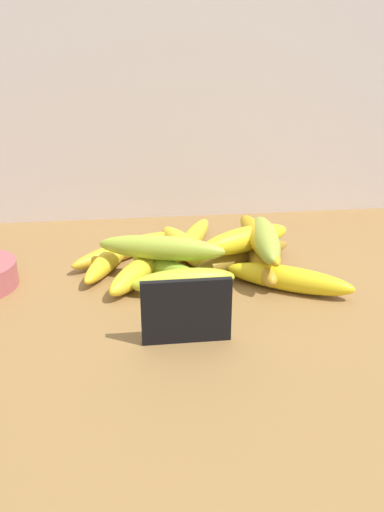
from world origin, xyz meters
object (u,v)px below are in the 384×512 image
banana_3 (243,258)px  banana_4 (181,281)px  banana_8 (137,273)px  banana_9 (263,262)px  chalkboard_sign (186,314)px  banana_0 (289,279)px  banana_11 (259,238)px  banana_13 (246,239)px  banana_5 (186,248)px  banana_10 (265,239)px  banana_6 (168,269)px  banana_12 (161,248)px  banana_2 (110,258)px  banana_7 (125,249)px  banana_1 (192,239)px

banana_3 → banana_4: banana_4 is taller
banana_8 → banana_9: size_ratio=0.99×
chalkboard_sign → banana_0: size_ratio=0.58×
banana_11 → banana_13: banana_11 is taller
banana_0 → banana_5: (-13.60, 13.99, 0.02)cm
banana_3 → banana_10: (2.68, -3.22, 4.38)cm
banana_3 → banana_6: size_ratio=1.30×
banana_8 → banana_9: (19.73, 0.97, 0.23)cm
chalkboard_sign → banana_6: (-0.81, 18.26, -2.25)cm
banana_3 → banana_13: banana_13 is taller
banana_12 → banana_13: (13.49, 1.65, 0.14)cm
banana_2 → banana_11: 24.03cm
banana_3 → banana_0: bearing=-61.6°
banana_5 → banana_11: 13.24cm
banana_13 → banana_6: bearing=-171.1°
banana_5 → banana_8: 12.40cm
banana_7 → banana_5: bearing=-5.9°
banana_9 → banana_13: bearing=138.5°
banana_2 → banana_6: bearing=-31.6°
banana_7 → banana_8: size_ratio=1.38×
banana_3 → banana_12: banana_12 is taller
chalkboard_sign → banana_9: chalkboard_sign is taller
banana_6 → banana_11: size_ratio=0.76×
chalkboard_sign → banana_0: (16.55, 12.15, -2.00)cm
chalkboard_sign → banana_3: 24.35cm
banana_13 → banana_12: bearing=-173.0°
chalkboard_sign → banana_8: bearing=108.1°
banana_5 → banana_11: (10.59, -6.96, 3.83)cm
chalkboard_sign → banana_13: size_ratio=0.67×
banana_7 → banana_10: size_ratio=1.18×
chalkboard_sign → banana_9: 23.06cm
banana_6 → banana_12: size_ratio=0.80×
chalkboard_sign → banana_7: chalkboard_sign is taller
banana_0 → banana_6: 18.40cm
banana_11 → banana_3: bearing=132.3°
banana_4 → banana_8: 7.49cm
banana_4 → banana_8: (-6.38, 3.91, -0.09)cm
banana_0 → banana_13: (-4.79, 8.08, 3.38)cm
banana_10 → banana_1: bearing=127.6°
banana_10 → banana_13: (-2.52, 2.15, -0.78)cm
banana_3 → banana_12: size_ratio=1.04×
banana_2 → banana_12: 10.10cm
banana_9 → banana_10: 4.01cm
banana_1 → banana_3: bearing=-53.2°
banana_8 → banana_4: bearing=-31.5°
banana_6 → banana_5: bearing=64.5°
chalkboard_sign → banana_6: chalkboard_sign is taller
banana_7 → banana_3: bearing=-17.3°
banana_12 → banana_4: bearing=-64.9°
banana_4 → banana_3: bearing=36.6°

